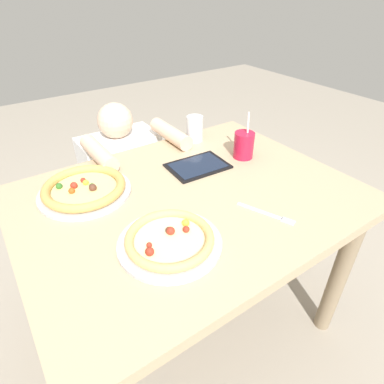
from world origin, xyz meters
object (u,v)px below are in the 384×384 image
object	(u,v)px
water_cup_clear	(195,128)
pizza_far	(84,189)
tablet	(198,166)
pizza_near	(170,240)
fork	(268,214)
diner_seated	(126,191)
drink_cup_colored	(244,145)

from	to	relation	value
water_cup_clear	pizza_far	bearing A→B (deg)	-165.76
tablet	pizza_near	bearing A→B (deg)	-135.42
pizza_near	fork	size ratio (longest dim) A/B	1.59
pizza_far	fork	distance (m)	0.65
pizza_far	fork	xyz separation A→B (m)	(0.46, -0.47, -0.02)
water_cup_clear	tablet	size ratio (longest dim) A/B	0.48
pizza_far	tablet	xyz separation A→B (m)	(0.45, -0.07, -0.02)
pizza_far	diner_seated	distance (m)	0.65
pizza_far	diner_seated	xyz separation A→B (m)	(0.32, 0.44, -0.37)
pizza_near	pizza_far	size ratio (longest dim) A/B	0.93
drink_cup_colored	pizza_near	bearing A→B (deg)	-151.91
drink_cup_colored	fork	xyz separation A→B (m)	(-0.21, -0.36, -0.05)
drink_cup_colored	pizza_far	bearing A→B (deg)	170.56
drink_cup_colored	water_cup_clear	size ratio (longest dim) A/B	1.67
pizza_near	diner_seated	xyz separation A→B (m)	(0.20, 0.84, -0.37)
water_cup_clear	fork	xyz separation A→B (m)	(-0.13, -0.62, -0.06)
pizza_near	tablet	world-z (taller)	pizza_near
pizza_near	diner_seated	world-z (taller)	diner_seated
pizza_near	pizza_far	world-z (taller)	pizza_far
water_cup_clear	fork	size ratio (longest dim) A/B	0.61
drink_cup_colored	tablet	distance (m)	0.22
drink_cup_colored	tablet	size ratio (longest dim) A/B	0.80
pizza_near	fork	xyz separation A→B (m)	(0.34, -0.06, -0.02)
water_cup_clear	diner_seated	world-z (taller)	diner_seated
pizza_near	tablet	bearing A→B (deg)	44.58
pizza_far	drink_cup_colored	size ratio (longest dim) A/B	1.66
fork	tablet	distance (m)	0.39
drink_cup_colored	tablet	bearing A→B (deg)	169.85
pizza_near	tablet	size ratio (longest dim) A/B	1.24
drink_cup_colored	diner_seated	distance (m)	0.76
pizza_far	drink_cup_colored	world-z (taller)	drink_cup_colored
drink_cup_colored	diner_seated	world-z (taller)	drink_cup_colored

